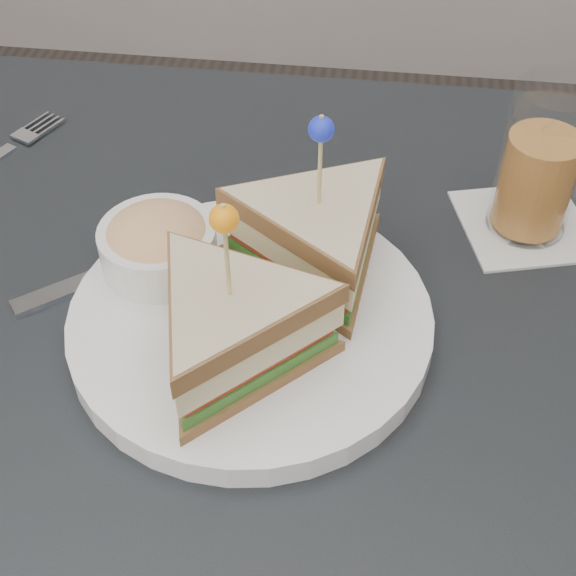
{
  "coord_description": "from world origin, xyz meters",
  "views": [
    {
      "loc": [
        0.06,
        -0.41,
        1.22
      ],
      "look_at": [
        0.01,
        0.01,
        0.8
      ],
      "focal_mm": 50.0,
      "sensor_mm": 36.0,
      "label": 1
    }
  ],
  "objects": [
    {
      "name": "drink_set",
      "position": [
        0.2,
        0.17,
        0.81
      ],
      "size": [
        0.14,
        0.14,
        0.14
      ],
      "rotation": [
        0.0,
        0.0,
        0.27
      ],
      "color": "silver",
      "rests_on": "table"
    },
    {
      "name": "table",
      "position": [
        0.0,
        0.0,
        0.67
      ],
      "size": [
        0.8,
        0.8,
        0.75
      ],
      "color": "black",
      "rests_on": "ground"
    },
    {
      "name": "plate_meal",
      "position": [
        -0.01,
        0.01,
        0.8
      ],
      "size": [
        0.34,
        0.34,
        0.17
      ],
      "rotation": [
        0.0,
        0.0,
        0.25
      ],
      "color": "white",
      "rests_on": "table"
    },
    {
      "name": "cutlery_knife",
      "position": [
        -0.12,
        0.07,
        0.75
      ],
      "size": [
        0.21,
        0.17,
        0.01
      ],
      "rotation": [
        0.0,
        0.0,
        -0.9
      ],
      "color": "white",
      "rests_on": "table"
    }
  ]
}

